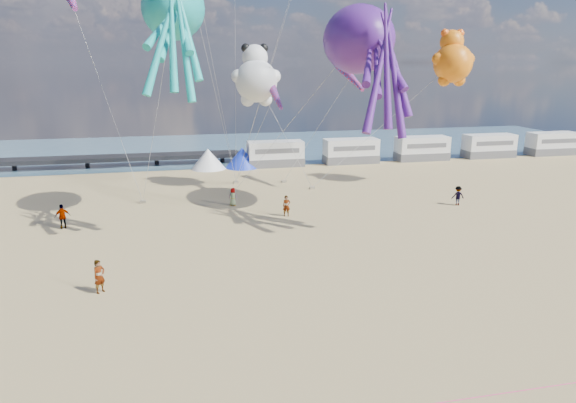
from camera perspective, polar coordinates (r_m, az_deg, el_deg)
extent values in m
plane|color=tan|center=(23.63, 2.73, -15.45)|extent=(120.00, 120.00, 0.00)
plane|color=#3D6075|center=(75.77, -8.04, 5.91)|extent=(120.00, 120.00, 0.00)
cube|color=silver|center=(61.60, -1.41, 5.33)|extent=(6.60, 2.50, 3.00)
cube|color=silver|center=(64.03, 7.01, 5.60)|extent=(6.60, 2.50, 3.00)
cube|color=silver|center=(67.72, 14.67, 5.74)|extent=(6.60, 2.50, 3.00)
cube|color=silver|center=(72.48, 21.43, 5.78)|extent=(6.60, 2.50, 3.00)
cube|color=silver|center=(78.11, 27.29, 5.75)|extent=(6.60, 2.50, 3.00)
cone|color=white|center=(60.69, -8.87, 4.71)|extent=(4.00, 4.00, 2.40)
cone|color=#1933CC|center=(61.04, -5.11, 4.89)|extent=(4.00, 4.00, 2.40)
imported|color=tan|center=(29.63, -20.23, -7.81)|extent=(0.80, 0.80, 1.87)
imported|color=#7F6659|center=(44.73, -6.14, 0.52)|extent=(0.67, 0.57, 1.57)
imported|color=#7F6659|center=(46.96, 18.35, 0.61)|extent=(0.91, 0.76, 1.70)
imported|color=#7F6659|center=(41.80, -23.76, -1.54)|extent=(1.37, 1.03, 1.88)
imported|color=#7F6659|center=(41.40, -0.17, -0.49)|extent=(1.61, 0.61, 1.70)
cube|color=gray|center=(47.26, -15.82, -0.02)|extent=(0.50, 0.35, 0.22)
cube|color=gray|center=(49.43, -5.96, 1.14)|extent=(0.50, 0.35, 0.22)
cube|color=gray|center=(50.60, 2.70, 1.53)|extent=(0.50, 0.35, 0.22)
cube|color=gray|center=(53.30, -0.45, 2.25)|extent=(0.50, 0.35, 0.22)
cube|color=gray|center=(53.24, -5.79, 2.16)|extent=(0.50, 0.35, 0.22)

